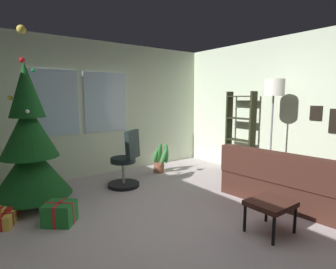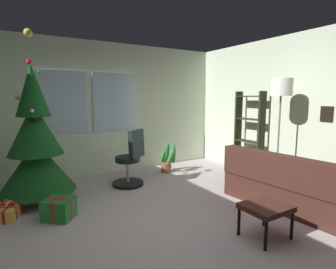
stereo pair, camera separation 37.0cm
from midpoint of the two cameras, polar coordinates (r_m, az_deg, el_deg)
ground_plane at (r=3.61m, az=6.58°, el=-19.06°), size 5.09×5.56×0.10m
wall_back_with_windows at (r=5.71m, az=-11.00°, el=5.44°), size 5.09×0.12×2.68m
wall_right_with_frames at (r=5.23m, az=30.04°, el=4.23°), size 0.12×5.56×2.68m
couch at (r=4.42m, az=30.03°, el=-10.27°), size 1.66×2.15×0.81m
footstool at (r=3.39m, az=23.09°, el=-14.40°), size 0.50×0.44×0.39m
holiday_tree at (r=4.41m, az=-24.09°, el=-2.35°), size 1.09×1.09×2.55m
gift_box_red at (r=4.27m, az=-27.87°, el=-13.36°), size 0.30×0.34×0.21m
gift_box_green at (r=3.84m, az=-19.49°, el=-14.69°), size 0.47×0.47×0.28m
gift_box_gold at (r=4.10m, az=-28.53°, el=-14.53°), size 0.29×0.34×0.17m
office_chair at (r=4.84m, az=-5.83°, el=-6.21°), size 0.58×0.59×1.02m
bookshelf at (r=5.70m, az=18.51°, el=-0.99°), size 0.18×0.64×1.70m
floor_lamp at (r=4.86m, az=24.86°, el=7.46°), size 0.35×0.35×1.88m
potted_plant at (r=5.72m, az=1.77°, el=-5.29°), size 0.34×0.41×0.65m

